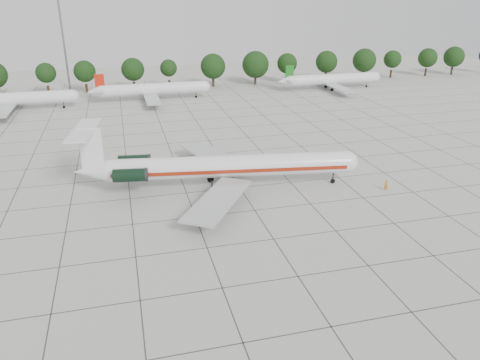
{
  "coord_description": "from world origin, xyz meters",
  "views": [
    {
      "loc": [
        -16.02,
        -53.92,
        27.48
      ],
      "look_at": [
        -1.37,
        2.59,
        3.5
      ],
      "focal_mm": 35.0,
      "sensor_mm": 36.0,
      "label": 1
    }
  ],
  "objects_px": {
    "main_airliner": "(215,166)",
    "bg_airliner_d": "(332,79)",
    "floodlight_mast": "(63,39)",
    "bg_airliner_c": "(153,89)",
    "bg_airliner_b": "(12,99)",
    "ground_crew": "(386,185)"
  },
  "relations": [
    {
      "from": "bg_airliner_c",
      "to": "bg_airliner_d",
      "type": "height_order",
      "value": "same"
    },
    {
      "from": "main_airliner",
      "to": "floodlight_mast",
      "type": "relative_size",
      "value": 1.62
    },
    {
      "from": "main_airliner",
      "to": "bg_airliner_c",
      "type": "height_order",
      "value": "main_airliner"
    },
    {
      "from": "main_airliner",
      "to": "bg_airliner_b",
      "type": "bearing_deg",
      "value": 131.04
    },
    {
      "from": "bg_airliner_b",
      "to": "floodlight_mast",
      "type": "height_order",
      "value": "floodlight_mast"
    },
    {
      "from": "ground_crew",
      "to": "bg_airliner_d",
      "type": "xyz_separation_m",
      "value": [
        23.94,
        70.42,
        2.1
      ]
    },
    {
      "from": "main_airliner",
      "to": "bg_airliner_d",
      "type": "distance_m",
      "value": 79.49
    },
    {
      "from": "main_airliner",
      "to": "bg_airliner_d",
      "type": "xyz_separation_m",
      "value": [
        47.96,
        63.38,
        -0.53
      ]
    },
    {
      "from": "bg_airliner_d",
      "to": "bg_airliner_b",
      "type": "bearing_deg",
      "value": -176.62
    },
    {
      "from": "bg_airliner_d",
      "to": "floodlight_mast",
      "type": "relative_size",
      "value": 1.11
    },
    {
      "from": "bg_airliner_d",
      "to": "bg_airliner_c",
      "type": "bearing_deg",
      "value": -178.37
    },
    {
      "from": "main_airliner",
      "to": "bg_airliner_c",
      "type": "distance_m",
      "value": 62.03
    },
    {
      "from": "main_airliner",
      "to": "bg_airliner_d",
      "type": "height_order",
      "value": "main_airliner"
    },
    {
      "from": "main_airliner",
      "to": "bg_airliner_b",
      "type": "relative_size",
      "value": 1.46
    },
    {
      "from": "bg_airliner_d",
      "to": "floodlight_mast",
      "type": "height_order",
      "value": "floodlight_mast"
    },
    {
      "from": "main_airliner",
      "to": "ground_crew",
      "type": "distance_m",
      "value": 25.17
    },
    {
      "from": "floodlight_mast",
      "to": "bg_airliner_c",
      "type": "bearing_deg",
      "value": -43.44
    },
    {
      "from": "bg_airliner_b",
      "to": "main_airliner",
      "type": "bearing_deg",
      "value": -57.29
    },
    {
      "from": "main_airliner",
      "to": "bg_airliner_c",
      "type": "bearing_deg",
      "value": 101.9
    },
    {
      "from": "ground_crew",
      "to": "floodlight_mast",
      "type": "xyz_separation_m",
      "value": [
        -50.47,
        90.33,
        13.47
      ]
    },
    {
      "from": "bg_airliner_c",
      "to": "floodlight_mast",
      "type": "relative_size",
      "value": 1.11
    },
    {
      "from": "bg_airliner_b",
      "to": "bg_airliner_c",
      "type": "relative_size",
      "value": 1.0
    }
  ]
}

